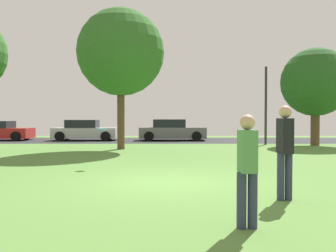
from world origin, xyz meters
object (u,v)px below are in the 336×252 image
object	(u,v)px
person_bystander	(249,166)
parked_car_grey	(173,131)
street_lamp_post	(268,106)
oak_tree_right	(122,53)
parked_car_silver	(87,131)
frisbee_disc	(104,129)
oak_tree_left	(317,82)
parked_car_red	(1,131)
person_walking	(287,147)

from	to	relation	value
person_bystander	parked_car_grey	bearing A→B (deg)	-0.94
parked_car_grey	street_lamp_post	world-z (taller)	street_lamp_post
oak_tree_right	parked_car_silver	xyz separation A→B (m)	(-3.36, 6.88, -4.13)
frisbee_disc	street_lamp_post	world-z (taller)	street_lamp_post
oak_tree_left	street_lamp_post	bearing A→B (deg)	168.39
oak_tree_left	parked_car_red	xyz separation A→B (m)	(-19.95, 4.49, -2.93)
oak_tree_right	parked_car_red	size ratio (longest dim) A/B	1.60
parked_car_red	street_lamp_post	xyz separation A→B (m)	(17.30, -3.95, 1.64)
oak_tree_right	person_bystander	bearing A→B (deg)	-74.94
person_bystander	street_lamp_post	bearing A→B (deg)	-19.31
person_bystander	street_lamp_post	world-z (taller)	street_lamp_post
street_lamp_post	oak_tree_left	bearing A→B (deg)	-11.61
oak_tree_left	person_walking	bearing A→B (deg)	-114.03
frisbee_disc	parked_car_silver	xyz separation A→B (m)	(-3.60, 13.36, -0.57)
person_bystander	parked_car_grey	distance (m)	19.80
oak_tree_right	person_bystander	world-z (taller)	oak_tree_right
person_bystander	parked_car_silver	size ratio (longest dim) A/B	0.38
oak_tree_left	oak_tree_right	size ratio (longest dim) A/B	0.79
parked_car_grey	person_bystander	bearing A→B (deg)	-87.49
street_lamp_post	oak_tree_right	bearing A→B (deg)	-159.14
parked_car_silver	parked_car_grey	size ratio (longest dim) A/B	0.96
parked_car_red	parked_car_silver	world-z (taller)	parked_car_silver
person_bystander	frisbee_disc	distance (m)	7.17
frisbee_disc	person_walking	bearing A→B (deg)	-46.75
oak_tree_left	person_bystander	bearing A→B (deg)	-114.99
person_walking	frisbee_disc	bearing A→B (deg)	35.95
parked_car_grey	street_lamp_post	distance (m)	6.82
person_bystander	oak_tree_left	bearing A→B (deg)	-28.44
street_lamp_post	frisbee_disc	bearing A→B (deg)	-129.14
parked_car_grey	street_lamp_post	size ratio (longest dim) A/B	1.00
oak_tree_right	street_lamp_post	size ratio (longest dim) A/B	1.54
parked_car_red	street_lamp_post	size ratio (longest dim) A/B	0.96
oak_tree_right	frisbee_disc	bearing A→B (deg)	-87.90
frisbee_disc	parked_car_red	xyz separation A→B (m)	(-9.55, 13.47, -0.59)
person_walking	street_lamp_post	distance (m)	14.60
oak_tree_right	oak_tree_left	bearing A→B (deg)	13.24
person_bystander	frisbee_disc	size ratio (longest dim) A/B	4.70
person_bystander	street_lamp_post	distance (m)	16.61
oak_tree_left	parked_car_grey	distance (m)	9.61
person_walking	frisbee_disc	distance (m)	6.33
oak_tree_right	parked_car_silver	size ratio (longest dim) A/B	1.60
frisbee_disc	street_lamp_post	distance (m)	12.33
parked_car_grey	parked_car_silver	bearing A→B (deg)	-179.77
oak_tree_left	street_lamp_post	world-z (taller)	oak_tree_left
person_walking	parked_car_grey	world-z (taller)	person_walking
frisbee_disc	parked_car_silver	world-z (taller)	parked_car_silver
oak_tree_left	person_walking	size ratio (longest dim) A/B	3.01
parked_car_red	parked_car_grey	xyz separation A→B (m)	(11.91, -0.09, 0.04)
street_lamp_post	person_bystander	bearing A→B (deg)	-105.86
oak_tree_left	oak_tree_right	xyz separation A→B (m)	(-10.63, -2.50, 1.24)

